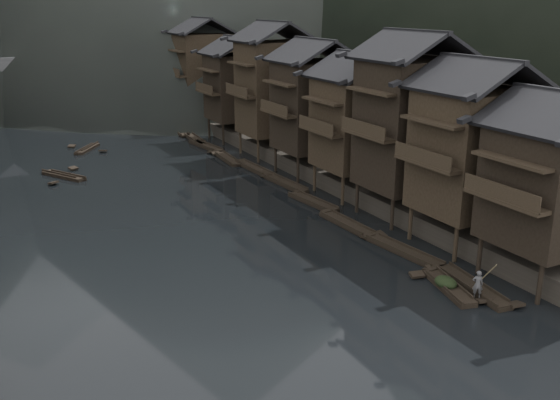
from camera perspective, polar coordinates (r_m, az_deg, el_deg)
water at (r=39.52m, az=-3.36°, el=-7.68°), size 300.00×300.00×0.00m
right_bank at (r=89.33m, az=6.71°, el=7.26°), size 40.00×200.00×1.80m
stilt_houses at (r=61.90m, az=3.67°, el=10.06°), size 9.00×67.60×15.15m
moored_sampans at (r=67.56m, az=-3.53°, el=3.35°), size 2.81×74.63×0.47m
midriver_boats at (r=78.20m, az=-17.13°, el=4.58°), size 13.98×29.98×0.45m
stone_bridge at (r=106.34m, az=-19.80°, el=10.31°), size 40.00×6.00×9.00m
hero_sampan at (r=39.95m, az=15.18°, el=-7.70°), size 2.29×5.48×0.44m
cargo_heap at (r=39.83m, az=14.95°, el=-6.81°), size 1.19×1.56×0.72m
boatman at (r=38.61m, az=17.66°, el=-7.03°), size 0.76×0.71×1.74m
bamboo_pole at (r=37.81m, az=18.22°, el=-3.52°), size 0.87×2.89×3.25m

